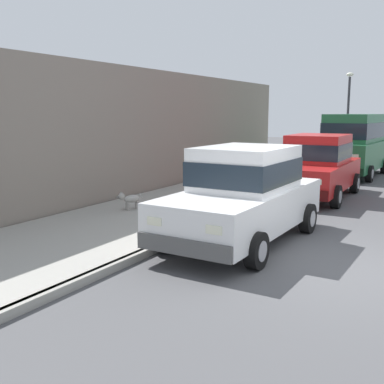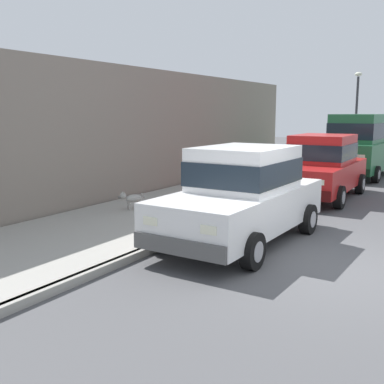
{
  "view_description": "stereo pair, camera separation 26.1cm",
  "coord_description": "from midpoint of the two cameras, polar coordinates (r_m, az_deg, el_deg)",
  "views": [
    {
      "loc": [
        1.63,
        -7.75,
        2.58
      ],
      "look_at": [
        -3.46,
        1.02,
        0.85
      ],
      "focal_mm": 43.6,
      "sensor_mm": 36.0,
      "label": 1
    },
    {
      "loc": [
        1.85,
        -7.61,
        2.58
      ],
      "look_at": [
        -3.46,
        1.02,
        0.85
      ],
      "focal_mm": 43.6,
      "sensor_mm": 36.0,
      "label": 2
    }
  ],
  "objects": [
    {
      "name": "curb",
      "position": [
        9.47,
        -2.53,
        -5.7
      ],
      "size": [
        0.16,
        64.0,
        0.14
      ],
      "primitive_type": "cube",
      "color": "gray",
      "rests_on": "ground"
    },
    {
      "name": "building_facade",
      "position": [
        14.99,
        -6.07,
        7.25
      ],
      "size": [
        0.5,
        20.0,
        3.91
      ],
      "primitive_type": "cube",
      "color": "slate",
      "rests_on": "ground"
    },
    {
      "name": "ground_plane",
      "position": [
        8.29,
        16.69,
        -8.89
      ],
      "size": [
        80.0,
        80.0,
        0.0
      ],
      "primitive_type": "plane",
      "color": "#4C4C4F"
    },
    {
      "name": "car_red_sedan",
      "position": [
        14.75,
        14.6,
        3.16
      ],
      "size": [
        2.1,
        4.63,
        1.92
      ],
      "color": "red",
      "rests_on": "ground"
    },
    {
      "name": "street_lamp",
      "position": [
        25.14,
        18.29,
        9.95
      ],
      "size": [
        0.36,
        0.36,
        4.42
      ],
      "color": "#2D2D33",
      "rests_on": "sidewalk"
    },
    {
      "name": "dog_grey",
      "position": [
        11.94,
        -8.27,
        -0.8
      ],
      "size": [
        0.42,
        0.69,
        0.49
      ],
      "color": "#999691",
      "rests_on": "sidewalk"
    },
    {
      "name": "car_green_van",
      "position": [
        20.17,
        18.92,
        5.8
      ],
      "size": [
        2.26,
        4.96,
        2.52
      ],
      "color": "#23663D",
      "rests_on": "ground"
    },
    {
      "name": "car_white_sedan",
      "position": [
        9.34,
        5.59,
        -0.21
      ],
      "size": [
        2.09,
        4.63,
        1.92
      ],
      "color": "white",
      "rests_on": "ground"
    },
    {
      "name": "sidewalk",
      "position": [
        10.52,
        -10.83,
        -4.3
      ],
      "size": [
        3.6,
        64.0,
        0.14
      ],
      "primitive_type": "cube",
      "color": "#99968E",
      "rests_on": "ground"
    }
  ]
}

